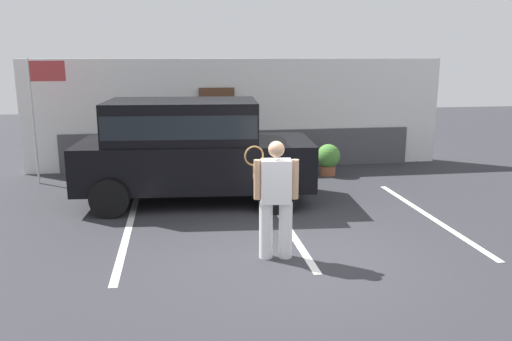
% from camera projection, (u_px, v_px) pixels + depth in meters
% --- Properties ---
extents(ground_plane, '(40.00, 40.00, 0.00)m').
position_uv_depth(ground_plane, '(291.00, 256.00, 7.67)').
color(ground_plane, '#2D2D33').
extents(parking_stripe_0, '(0.12, 4.40, 0.01)m').
position_uv_depth(parking_stripe_0, '(128.00, 231.00, 8.75)').
color(parking_stripe_0, silver).
rests_on(parking_stripe_0, ground_plane).
extents(parking_stripe_1, '(0.12, 4.40, 0.01)m').
position_uv_depth(parking_stripe_1, '(285.00, 223.00, 9.15)').
color(parking_stripe_1, silver).
rests_on(parking_stripe_1, ground_plane).
extents(parking_stripe_2, '(0.12, 4.40, 0.01)m').
position_uv_depth(parking_stripe_2, '(429.00, 216.00, 9.55)').
color(parking_stripe_2, silver).
rests_on(parking_stripe_2, ground_plane).
extents(house_frontage, '(10.85, 0.40, 2.82)m').
position_uv_depth(house_frontage, '(239.00, 117.00, 13.48)').
color(house_frontage, white).
rests_on(house_frontage, ground_plane).
extents(parked_suv, '(4.73, 2.45, 2.05)m').
position_uv_depth(parked_suv, '(190.00, 146.00, 10.28)').
color(parked_suv, black).
rests_on(parked_suv, ground_plane).
extents(tennis_player_man, '(0.78, 0.32, 1.74)m').
position_uv_depth(tennis_player_man, '(276.00, 198.00, 7.43)').
color(tennis_player_man, white).
rests_on(tennis_player_man, ground_plane).
extents(potted_plant_by_porch, '(0.59, 0.59, 0.77)m').
position_uv_depth(potted_plant_by_porch, '(328.00, 158.00, 12.71)').
color(potted_plant_by_porch, '#9E5638').
rests_on(potted_plant_by_porch, ground_plane).
extents(flag_pole, '(0.80, 0.05, 2.84)m').
position_uv_depth(flag_pole, '(40.00, 98.00, 11.57)').
color(flag_pole, silver).
rests_on(flag_pole, ground_plane).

